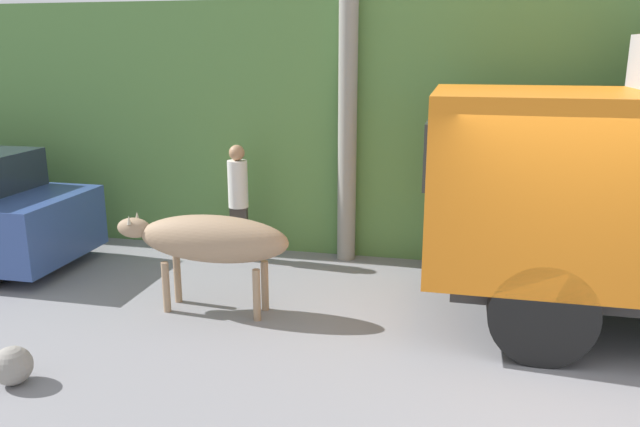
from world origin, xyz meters
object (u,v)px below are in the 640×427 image
pedestrian_on_hill (238,196)px  utility_pole (348,36)px  brown_cow (210,240)px  roadside_rock (12,366)px

pedestrian_on_hill → utility_pole: 2.80m
pedestrian_on_hill → utility_pole: size_ratio=0.27×
brown_cow → roadside_rock: 2.47m
brown_cow → pedestrian_on_hill: bearing=97.8°
brown_cow → utility_pole: size_ratio=0.34×
brown_cow → utility_pole: (1.22, 2.29, 2.37)m
brown_cow → utility_pole: 3.52m
brown_cow → pedestrian_on_hill: size_ratio=1.24×
brown_cow → roadside_rock: brown_cow is taller
utility_pole → roadside_rock: (-2.41, -4.34, -3.08)m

